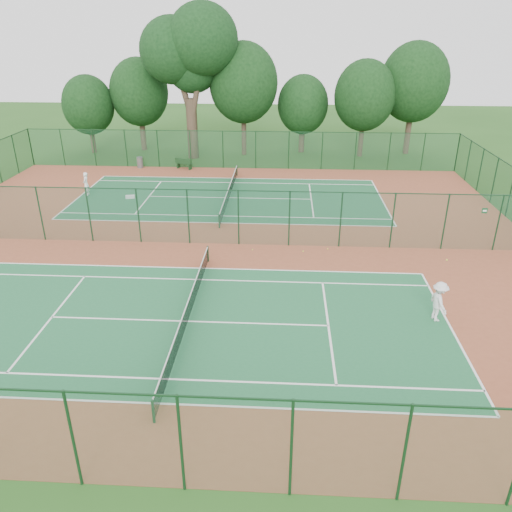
# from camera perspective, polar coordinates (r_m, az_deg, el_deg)

# --- Properties ---
(ground) EXTENTS (120.00, 120.00, 0.00)m
(ground) POSITION_cam_1_polar(r_m,az_deg,el_deg) (31.13, -4.79, 1.42)
(ground) COLOR #224D18
(ground) RESTS_ON ground
(red_pad) EXTENTS (40.00, 36.00, 0.01)m
(red_pad) POSITION_cam_1_polar(r_m,az_deg,el_deg) (31.13, -4.79, 1.43)
(red_pad) COLOR brown
(red_pad) RESTS_ON ground
(court_near) EXTENTS (23.77, 10.97, 0.01)m
(court_near) POSITION_cam_1_polar(r_m,az_deg,el_deg) (23.26, -7.76, -7.41)
(court_near) COLOR #1E5F36
(court_near) RESTS_ON red_pad
(court_far) EXTENTS (23.77, 10.97, 0.01)m
(court_far) POSITION_cam_1_polar(r_m,az_deg,el_deg) (39.47, -3.04, 6.66)
(court_far) COLOR #1B5530
(court_far) RESTS_ON red_pad
(fence_north) EXTENTS (40.00, 0.09, 3.50)m
(fence_north) POSITION_cam_1_polar(r_m,az_deg,el_deg) (47.64, -1.92, 12.06)
(fence_north) COLOR #18482B
(fence_north) RESTS_ON ground
(fence_south) EXTENTS (40.00, 0.09, 3.50)m
(fence_south) POSITION_cam_1_polar(r_m,az_deg,el_deg) (15.35, -14.57, -19.84)
(fence_south) COLOR #1A4F2D
(fence_south) RESTS_ON ground
(fence_divider) EXTENTS (40.00, 0.09, 3.50)m
(fence_divider) POSITION_cam_1_polar(r_m,az_deg,el_deg) (30.47, -4.91, 4.46)
(fence_divider) COLOR #184931
(fence_divider) RESTS_ON ground
(tennis_net_near) EXTENTS (0.10, 12.90, 0.97)m
(tennis_net_near) POSITION_cam_1_polar(r_m,az_deg,el_deg) (22.99, -7.84, -6.30)
(tennis_net_near) COLOR #153B21
(tennis_net_near) RESTS_ON ground
(tennis_net_far) EXTENTS (0.10, 12.90, 0.97)m
(tennis_net_far) POSITION_cam_1_polar(r_m,az_deg,el_deg) (39.31, -3.06, 7.39)
(tennis_net_far) COLOR #143920
(tennis_net_far) RESTS_ON ground
(player_near) EXTENTS (0.98, 1.37, 1.92)m
(player_near) POSITION_cam_1_polar(r_m,az_deg,el_deg) (24.15, 20.17, -4.90)
(player_near) COLOR silver
(player_near) RESTS_ON court_near
(player_far) EXTENTS (0.47, 0.69, 1.84)m
(player_far) POSITION_cam_1_polar(r_m,az_deg,el_deg) (42.00, -18.85, 7.81)
(player_far) COLOR white
(player_far) RESTS_ON court_far
(trash_bin) EXTENTS (0.66, 0.66, 1.02)m
(trash_bin) POSITION_cam_1_polar(r_m,az_deg,el_deg) (49.27, -13.12, 10.38)
(trash_bin) COLOR slate
(trash_bin) RESTS_ON red_pad
(bench) EXTENTS (1.72, 1.12, 1.03)m
(bench) POSITION_cam_1_polar(r_m,az_deg,el_deg) (48.05, -8.27, 10.43)
(bench) COLOR black
(bench) RESTS_ON red_pad
(kit_bag) EXTENTS (0.73, 0.42, 0.26)m
(kit_bag) POSITION_cam_1_polar(r_m,az_deg,el_deg) (40.47, -14.19, 6.57)
(kit_bag) COLOR silver
(kit_bag) RESTS_ON red_pad
(stray_ball_a) EXTENTS (0.07, 0.07, 0.07)m
(stray_ball_a) POSITION_cam_1_polar(r_m,az_deg,el_deg) (30.49, 8.19, 0.82)
(stray_ball_a) COLOR yellow
(stray_ball_a) RESTS_ON red_pad
(stray_ball_b) EXTENTS (0.07, 0.07, 0.07)m
(stray_ball_b) POSITION_cam_1_polar(r_m,az_deg,el_deg) (29.99, 5.41, 0.55)
(stray_ball_b) COLOR #C5E435
(stray_ball_b) RESTS_ON red_pad
(stray_ball_c) EXTENTS (0.06, 0.06, 0.06)m
(stray_ball_c) POSITION_cam_1_polar(r_m,az_deg,el_deg) (30.08, -0.40, 0.73)
(stray_ball_c) COLOR #CBE535
(stray_ball_c) RESTS_ON red_pad
(big_tree) EXTENTS (9.40, 6.88, 14.44)m
(big_tree) POSITION_cam_1_polar(r_m,az_deg,el_deg) (51.11, -7.61, 22.33)
(big_tree) COLOR #3C2D21
(big_tree) RESTS_ON ground
(evergreen_row) EXTENTS (39.00, 5.00, 12.00)m
(evergreen_row) POSITION_cam_1_polar(r_m,az_deg,el_deg) (54.07, -0.76, 11.71)
(evergreen_row) COLOR black
(evergreen_row) RESTS_ON ground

